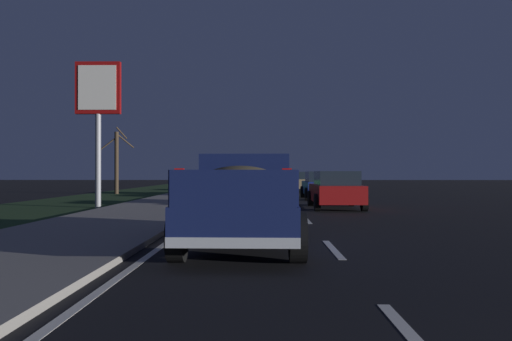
{
  "coord_description": "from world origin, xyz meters",
  "views": [
    {
      "loc": [
        -0.72,
        1.34,
        1.49
      ],
      "look_at": [
        11.59,
        1.53,
        1.54
      ],
      "focal_mm": 35.56,
      "sensor_mm": 36.0,
      "label": 1
    }
  ],
  "objects": [
    {
      "name": "sedan_tan",
      "position": [
        38.49,
        -1.77,
        0.78
      ],
      "size": [
        4.44,
        2.09,
        1.54
      ],
      "color": "#9E845B",
      "rests_on": "ground"
    },
    {
      "name": "sedan_blue",
      "position": [
        27.58,
        -1.84,
        0.78
      ],
      "size": [
        4.4,
        2.03,
        1.54
      ],
      "color": "navy",
      "rests_on": "ground"
    },
    {
      "name": "pickup_truck",
      "position": [
        9.49,
        1.75,
        0.98
      ],
      "size": [
        5.46,
        2.35,
        1.87
      ],
      "color": "#141E4C",
      "rests_on": "ground"
    },
    {
      "name": "sidewalk_shoulder",
      "position": [
        27.0,
        5.7,
        0.06
      ],
      "size": [
        108.0,
        4.0,
        0.12
      ],
      "primitive_type": "cube",
      "color": "gray",
      "rests_on": "ground"
    },
    {
      "name": "bare_tree_far",
      "position": [
        34.16,
        11.53,
        2.33
      ],
      "size": [
        1.19,
        2.1,
        4.67
      ],
      "color": "#423323",
      "rests_on": "ground"
    },
    {
      "name": "gas_price_sign",
      "position": [
        20.54,
        8.35,
        4.58
      ],
      "size": [
        0.27,
        1.9,
        6.16
      ],
      "color": "#99999E",
      "rests_on": "ground"
    },
    {
      "name": "ground",
      "position": [
        27.0,
        0.0,
        0.0
      ],
      "size": [
        144.0,
        144.0,
        0.0
      ],
      "primitive_type": "plane",
      "color": "black"
    },
    {
      "name": "lane_markings",
      "position": [
        28.59,
        2.55,
        0.0
      ],
      "size": [
        108.0,
        3.54,
        0.01
      ],
      "color": "silver",
      "rests_on": "ground"
    },
    {
      "name": "grass_verge",
      "position": [
        27.0,
        10.7,
        0.0
      ],
      "size": [
        108.0,
        6.0,
        0.01
      ],
      "primitive_type": "cube",
      "color": "#1E3819",
      "rests_on": "ground"
    },
    {
      "name": "sedan_red",
      "position": [
        20.16,
        -1.62,
        0.78
      ],
      "size": [
        4.41,
        2.03,
        1.54
      ],
      "color": "maroon",
      "rests_on": "ground"
    },
    {
      "name": "sedan_green",
      "position": [
        32.15,
        1.53,
        0.78
      ],
      "size": [
        4.44,
        2.08,
        1.54
      ],
      "color": "#14592D",
      "rests_on": "ground"
    }
  ]
}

